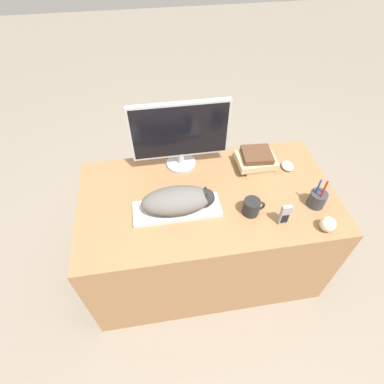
{
  "coord_description": "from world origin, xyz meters",
  "views": [
    {
      "loc": [
        -0.25,
        -0.67,
        1.9
      ],
      "look_at": [
        -0.09,
        0.36,
        0.76
      ],
      "focal_mm": 28.0,
      "sensor_mm": 36.0,
      "label": 1
    }
  ],
  "objects_px": {
    "coffee_mug": "(252,207)",
    "pen_cup": "(317,199)",
    "phone": "(285,215)",
    "computer_mouse": "(287,166)",
    "baseball": "(328,224)",
    "book_stack": "(256,160)",
    "monitor": "(180,133)",
    "keyboard": "(177,209)",
    "cat": "(180,200)"
  },
  "relations": [
    {
      "from": "coffee_mug",
      "to": "baseball",
      "type": "xyz_separation_m",
      "value": [
        0.33,
        -0.16,
        -0.01
      ]
    },
    {
      "from": "monitor",
      "to": "coffee_mug",
      "type": "height_order",
      "value": "monitor"
    },
    {
      "from": "monitor",
      "to": "coffee_mug",
      "type": "bearing_deg",
      "value": -54.0
    },
    {
      "from": "coffee_mug",
      "to": "baseball",
      "type": "bearing_deg",
      "value": -25.34
    },
    {
      "from": "phone",
      "to": "keyboard",
      "type": "bearing_deg",
      "value": 162.76
    },
    {
      "from": "monitor",
      "to": "coffee_mug",
      "type": "distance_m",
      "value": 0.55
    },
    {
      "from": "monitor",
      "to": "book_stack",
      "type": "height_order",
      "value": "monitor"
    },
    {
      "from": "cat",
      "to": "computer_mouse",
      "type": "relative_size",
      "value": 4.37
    },
    {
      "from": "cat",
      "to": "book_stack",
      "type": "distance_m",
      "value": 0.55
    },
    {
      "from": "phone",
      "to": "monitor",
      "type": "bearing_deg",
      "value": 130.97
    },
    {
      "from": "baseball",
      "to": "phone",
      "type": "xyz_separation_m",
      "value": [
        -0.2,
        0.07,
        0.02
      ]
    },
    {
      "from": "book_stack",
      "to": "monitor",
      "type": "bearing_deg",
      "value": 168.91
    },
    {
      "from": "computer_mouse",
      "to": "book_stack",
      "type": "xyz_separation_m",
      "value": [
        -0.18,
        0.05,
        0.03
      ]
    },
    {
      "from": "computer_mouse",
      "to": "coffee_mug",
      "type": "height_order",
      "value": "coffee_mug"
    },
    {
      "from": "cat",
      "to": "keyboard",
      "type": "bearing_deg",
      "value": 180.0
    },
    {
      "from": "coffee_mug",
      "to": "book_stack",
      "type": "height_order",
      "value": "book_stack"
    },
    {
      "from": "keyboard",
      "to": "computer_mouse",
      "type": "bearing_deg",
      "value": 17.87
    },
    {
      "from": "keyboard",
      "to": "coffee_mug",
      "type": "height_order",
      "value": "coffee_mug"
    },
    {
      "from": "keyboard",
      "to": "monitor",
      "type": "distance_m",
      "value": 0.41
    },
    {
      "from": "keyboard",
      "to": "computer_mouse",
      "type": "height_order",
      "value": "computer_mouse"
    },
    {
      "from": "baseball",
      "to": "pen_cup",
      "type": "bearing_deg",
      "value": 84.42
    },
    {
      "from": "book_stack",
      "to": "phone",
      "type": "bearing_deg",
      "value": -88.65
    },
    {
      "from": "cat",
      "to": "coffee_mug",
      "type": "xyz_separation_m",
      "value": [
        0.36,
        -0.07,
        -0.04
      ]
    },
    {
      "from": "cat",
      "to": "monitor",
      "type": "height_order",
      "value": "monitor"
    },
    {
      "from": "phone",
      "to": "book_stack",
      "type": "distance_m",
      "value": 0.42
    },
    {
      "from": "computer_mouse",
      "to": "coffee_mug",
      "type": "distance_m",
      "value": 0.42
    },
    {
      "from": "pen_cup",
      "to": "phone",
      "type": "xyz_separation_m",
      "value": [
        -0.21,
        -0.09,
        0.02
      ]
    },
    {
      "from": "phone",
      "to": "baseball",
      "type": "bearing_deg",
      "value": -19.39
    },
    {
      "from": "pen_cup",
      "to": "computer_mouse",
      "type": "bearing_deg",
      "value": 98.01
    },
    {
      "from": "keyboard",
      "to": "cat",
      "type": "xyz_separation_m",
      "value": [
        0.02,
        -0.0,
        0.07
      ]
    },
    {
      "from": "cat",
      "to": "computer_mouse",
      "type": "height_order",
      "value": "cat"
    },
    {
      "from": "monitor",
      "to": "phone",
      "type": "height_order",
      "value": "monitor"
    },
    {
      "from": "keyboard",
      "to": "baseball",
      "type": "bearing_deg",
      "value": -17.85
    },
    {
      "from": "phone",
      "to": "pen_cup",
      "type": "bearing_deg",
      "value": 21.97
    },
    {
      "from": "computer_mouse",
      "to": "coffee_mug",
      "type": "relative_size",
      "value": 0.74
    },
    {
      "from": "pen_cup",
      "to": "book_stack",
      "type": "relative_size",
      "value": 0.87
    },
    {
      "from": "cat",
      "to": "book_stack",
      "type": "height_order",
      "value": "cat"
    },
    {
      "from": "pen_cup",
      "to": "phone",
      "type": "bearing_deg",
      "value": -158.03
    },
    {
      "from": "keyboard",
      "to": "phone",
      "type": "distance_m",
      "value": 0.53
    },
    {
      "from": "keyboard",
      "to": "monitor",
      "type": "xyz_separation_m",
      "value": [
        0.07,
        0.35,
        0.21
      ]
    },
    {
      "from": "cat",
      "to": "baseball",
      "type": "relative_size",
      "value": 4.82
    },
    {
      "from": "computer_mouse",
      "to": "keyboard",
      "type": "bearing_deg",
      "value": -162.13
    },
    {
      "from": "keyboard",
      "to": "baseball",
      "type": "distance_m",
      "value": 0.74
    },
    {
      "from": "baseball",
      "to": "book_stack",
      "type": "bearing_deg",
      "value": 112.83
    },
    {
      "from": "keyboard",
      "to": "monitor",
      "type": "bearing_deg",
      "value": 78.9
    },
    {
      "from": "pen_cup",
      "to": "phone",
      "type": "height_order",
      "value": "pen_cup"
    },
    {
      "from": "phone",
      "to": "book_stack",
      "type": "height_order",
      "value": "phone"
    },
    {
      "from": "monitor",
      "to": "book_stack",
      "type": "relative_size",
      "value": 2.44
    },
    {
      "from": "coffee_mug",
      "to": "pen_cup",
      "type": "height_order",
      "value": "pen_cup"
    },
    {
      "from": "phone",
      "to": "book_stack",
      "type": "bearing_deg",
      "value": 91.35
    }
  ]
}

